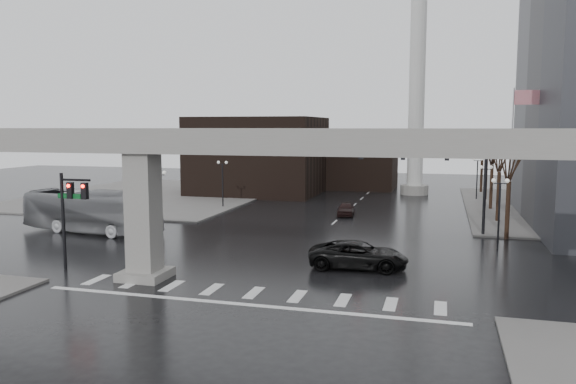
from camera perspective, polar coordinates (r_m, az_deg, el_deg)
name	(u,v)px	position (r m, az deg, el deg)	size (l,w,h in m)	color
ground	(260,288)	(31.27, -2.89, -9.67)	(160.00, 160.00, 0.00)	black
sidewalk_nw	(156,195)	(74.10, -13.28, -0.27)	(28.00, 36.00, 0.15)	slate
elevated_guideway	(282,163)	(29.69, -0.65, 2.97)	(48.00, 2.60, 8.70)	gray
building_far_left	(259,155)	(74.38, -2.97, 3.73)	(16.00, 14.00, 10.00)	black
building_far_mid	(360,160)	(81.42, 7.34, 3.23)	(10.00, 10.00, 8.00)	black
smokestack	(417,91)	(74.69, 12.96, 9.99)	(3.60, 3.60, 30.00)	silver
signal_mast_arm	(437,163)	(47.36, 14.85, 2.85)	(12.12, 0.43, 8.00)	black
signal_left_pole	(70,205)	(36.52, -21.24, -1.22)	(2.30, 0.30, 6.00)	black
flagpole_assembly	(515,142)	(50.82, 22.10, 4.75)	(2.06, 0.12, 12.00)	silver
lamp_right_0	(500,201)	(42.99, 20.69, -0.88)	(1.22, 0.32, 5.11)	black
lamp_right_1	(486,183)	(56.86, 19.44, 0.91)	(1.22, 0.32, 5.11)	black
lamp_right_2	(477,171)	(70.78, 18.68, 2.00)	(1.22, 0.32, 5.11)	black
lamp_left_0	(160,190)	(48.58, -12.89, 0.21)	(1.22, 0.32, 5.11)	black
lamp_left_1	(223,176)	(61.20, -6.67, 1.63)	(1.22, 0.32, 5.11)	black
lamp_left_2	(263,167)	(74.31, -2.60, 2.55)	(1.22, 0.32, 5.11)	black
tree_right_0	(508,204)	(47.14, 21.47, -1.12)	(1.09, 1.58, 7.50)	black
tree_right_1	(499,192)	(55.04, 20.63, 0.04)	(1.09, 1.61, 7.67)	black
tree_right_2	(492,183)	(62.96, 19.99, 0.90)	(1.10, 1.63, 7.85)	black
tree_right_3	(486,176)	(70.90, 19.50, 1.58)	(1.11, 1.66, 8.02)	black
tree_right_4	(482,170)	(78.85, 19.10, 2.11)	(1.12, 1.69, 8.19)	black
pickup_truck	(358,255)	(35.36, 7.16, -6.37)	(2.82, 6.12, 1.70)	black
city_bus	(91,212)	(49.47, -19.37, -1.89)	(2.95, 12.63, 3.52)	#98989C
far_car	(346,209)	(56.07, 5.91, -1.69)	(1.60, 3.98, 1.36)	black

